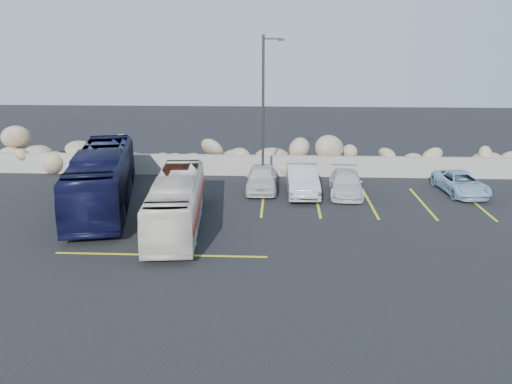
{
  "coord_description": "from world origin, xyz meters",
  "views": [
    {
      "loc": [
        3.4,
        -16.79,
        7.67
      ],
      "look_at": [
        2.39,
        4.0,
        1.37
      ],
      "focal_mm": 35.0,
      "sensor_mm": 36.0,
      "label": 1
    }
  ],
  "objects_px": {
    "car_b": "(302,180)",
    "vintage_bus": "(177,202)",
    "tour_coach": "(102,178)",
    "car_d": "(461,183)",
    "car_a": "(262,178)",
    "car_c": "(346,183)",
    "lamppost": "(264,108)"
  },
  "relations": [
    {
      "from": "car_b",
      "to": "vintage_bus",
      "type": "bearing_deg",
      "value": -138.99
    },
    {
      "from": "tour_coach",
      "to": "car_d",
      "type": "height_order",
      "value": "tour_coach"
    },
    {
      "from": "car_d",
      "to": "tour_coach",
      "type": "bearing_deg",
      "value": -175.84
    },
    {
      "from": "car_a",
      "to": "car_d",
      "type": "relative_size",
      "value": 0.98
    },
    {
      "from": "tour_coach",
      "to": "car_c",
      "type": "relative_size",
      "value": 2.49
    },
    {
      "from": "lamppost",
      "to": "car_c",
      "type": "distance_m",
      "value": 5.8
    },
    {
      "from": "tour_coach",
      "to": "car_c",
      "type": "bearing_deg",
      "value": -0.29
    },
    {
      "from": "tour_coach",
      "to": "car_d",
      "type": "distance_m",
      "value": 18.22
    },
    {
      "from": "vintage_bus",
      "to": "car_b",
      "type": "distance_m",
      "value": 7.61
    },
    {
      "from": "car_a",
      "to": "car_b",
      "type": "height_order",
      "value": "car_b"
    },
    {
      "from": "tour_coach",
      "to": "car_b",
      "type": "bearing_deg",
      "value": 2.28
    },
    {
      "from": "lamppost",
      "to": "car_a",
      "type": "relative_size",
      "value": 2.02
    },
    {
      "from": "car_b",
      "to": "car_c",
      "type": "distance_m",
      "value": 2.29
    },
    {
      "from": "vintage_bus",
      "to": "car_a",
      "type": "distance_m",
      "value": 6.67
    },
    {
      "from": "car_b",
      "to": "car_d",
      "type": "height_order",
      "value": "car_b"
    },
    {
      "from": "lamppost",
      "to": "car_d",
      "type": "height_order",
      "value": "lamppost"
    },
    {
      "from": "car_a",
      "to": "car_b",
      "type": "xyz_separation_m",
      "value": [
        2.14,
        -0.52,
        0.06
      ]
    },
    {
      "from": "tour_coach",
      "to": "car_d",
      "type": "xyz_separation_m",
      "value": [
        17.95,
        3.04,
        -0.84
      ]
    },
    {
      "from": "car_a",
      "to": "car_d",
      "type": "bearing_deg",
      "value": -0.78
    },
    {
      "from": "car_c",
      "to": "tour_coach",
      "type": "bearing_deg",
      "value": -163.83
    },
    {
      "from": "tour_coach",
      "to": "car_b",
      "type": "relative_size",
      "value": 2.26
    },
    {
      "from": "vintage_bus",
      "to": "car_d",
      "type": "height_order",
      "value": "vintage_bus"
    },
    {
      "from": "tour_coach",
      "to": "car_b",
      "type": "height_order",
      "value": "tour_coach"
    },
    {
      "from": "tour_coach",
      "to": "car_c",
      "type": "height_order",
      "value": "tour_coach"
    },
    {
      "from": "tour_coach",
      "to": "car_c",
      "type": "distance_m",
      "value": 12.23
    },
    {
      "from": "car_a",
      "to": "car_d",
      "type": "distance_m",
      "value": 10.45
    },
    {
      "from": "vintage_bus",
      "to": "car_c",
      "type": "height_order",
      "value": "vintage_bus"
    },
    {
      "from": "lamppost",
      "to": "car_b",
      "type": "height_order",
      "value": "lamppost"
    },
    {
      "from": "lamppost",
      "to": "vintage_bus",
      "type": "bearing_deg",
      "value": -118.93
    },
    {
      "from": "lamppost",
      "to": "car_b",
      "type": "xyz_separation_m",
      "value": [
        2.04,
        -1.13,
        -3.56
      ]
    },
    {
      "from": "lamppost",
      "to": "vintage_bus",
      "type": "relative_size",
      "value": 1.0
    },
    {
      "from": "car_b",
      "to": "lamppost",
      "type": "bearing_deg",
      "value": 148.9
    }
  ]
}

